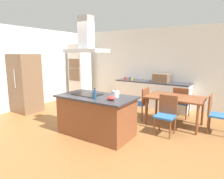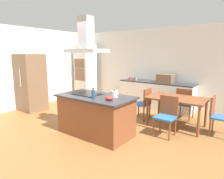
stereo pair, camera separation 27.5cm
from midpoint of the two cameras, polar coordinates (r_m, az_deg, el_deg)
name	(u,v)px [view 1 (the left image)]	position (r m, az deg, el deg)	size (l,w,h in m)	color
ground	(128,117)	(5.79, 3.26, -7.96)	(16.00, 16.00, 0.00)	#936033
wall_back	(152,67)	(7.09, 10.51, 6.40)	(7.20, 0.10, 2.70)	white
wall_left	(37,67)	(7.53, -22.24, 6.03)	(0.10, 8.80, 2.70)	white
kitchen_island	(96,115)	(4.48, -6.41, -7.47)	(1.74, 0.96, 0.90)	brown
cooktop	(87,94)	(4.52, -8.96, -1.43)	(0.60, 0.44, 0.01)	black
tea_kettle	(116,94)	(4.20, -0.82, -1.29)	(0.21, 0.16, 0.17)	silver
olive_oil_bottle	(95,94)	(4.04, -7.04, -1.45)	(0.07, 0.07, 0.23)	navy
mixing_bowl	(111,98)	(3.93, -2.27, -2.53)	(0.16, 0.16, 0.09)	red
back_counter	(151,94)	(6.80, 10.34, -1.41)	(2.53, 0.62, 0.90)	white
countertop_microwave	(161,78)	(6.59, 13.10, 3.31)	(0.50, 0.38, 0.28)	brown
coffee_mug_red	(125,78)	(7.11, 2.87, 3.30)	(0.08, 0.08, 0.09)	red
coffee_mug_blue	(130,78)	(7.17, 4.29, 3.33)	(0.08, 0.08, 0.09)	#2D56B2
coffee_mug_yellow	(132,79)	(6.98, 4.67, 3.14)	(0.08, 0.08, 0.09)	gold
wall_oven_stack	(80,72)	(8.20, -10.38, 5.18)	(0.70, 0.66, 2.20)	white
refrigerator	(26,83)	(6.76, -25.11, 1.65)	(0.80, 0.73, 1.82)	brown
dining_table	(175,100)	(5.18, 16.55, -2.93)	(1.40, 0.90, 0.75)	brown
chair_at_left_end	(142,101)	(5.54, 7.36, -3.42)	(0.42, 0.42, 0.89)	#2D6BB7
chair_facing_island	(166,112)	(4.61, 14.02, -6.49)	(0.42, 0.42, 0.89)	#2D6BB7
chair_at_right_end	(214,111)	(5.05, 26.48, -5.81)	(0.42, 0.42, 0.89)	#2D6BB7
chair_facing_back_wall	(181,101)	(5.84, 18.37, -3.14)	(0.42, 0.42, 0.89)	#2D6BB7
range_hood	(86,41)	(4.43, -9.40, 13.87)	(0.90, 0.55, 0.78)	#ADADB2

